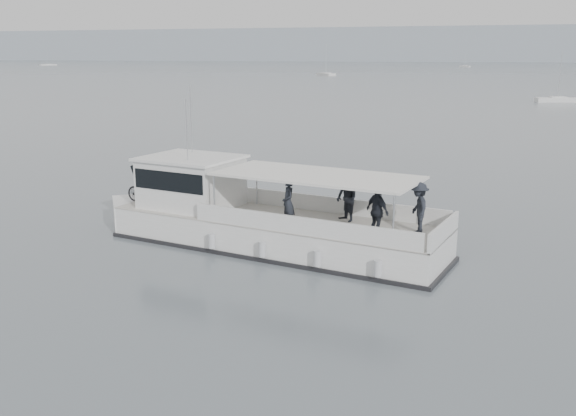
% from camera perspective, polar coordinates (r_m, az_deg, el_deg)
% --- Properties ---
extents(ground, '(1400.00, 1400.00, 0.00)m').
position_cam_1_polar(ground, '(24.75, -8.39, -3.53)').
color(ground, '#525C61').
rests_on(ground, ground).
extents(headland, '(1400.00, 90.00, 28.00)m').
position_cam_1_polar(headland, '(581.32, 17.16, 13.71)').
color(headland, '#939EA8').
rests_on(headland, ground).
extents(tour_boat, '(14.83, 5.94, 6.18)m').
position_cam_1_polar(tour_boat, '(24.87, -3.70, -0.90)').
color(tour_boat, white).
rests_on(tour_boat, ground).
extents(moored_fleet, '(434.01, 333.00, 11.28)m').
position_cam_1_polar(moored_fleet, '(237.73, 4.50, 11.93)').
color(moored_fleet, white).
rests_on(moored_fleet, ground).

